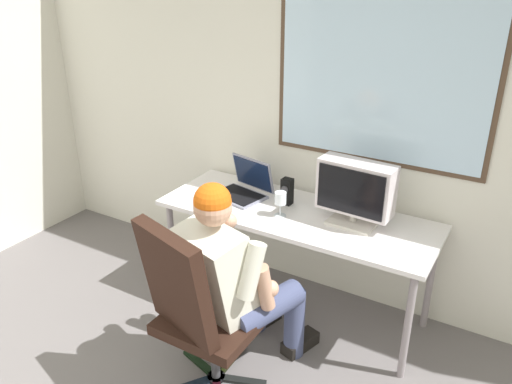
{
  "coord_description": "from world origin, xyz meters",
  "views": [
    {
      "loc": [
        1.07,
        -0.49,
        2.14
      ],
      "look_at": [
        -0.21,
        1.69,
        1.0
      ],
      "focal_mm": 36.16,
      "sensor_mm": 36.0,
      "label": 1
    }
  ],
  "objects_px": {
    "office_chair": "(195,305)",
    "crt_monitor": "(356,189)",
    "desk": "(296,221)",
    "person_seated": "(235,275)",
    "desk_speaker": "(287,191)",
    "laptop": "(245,186)",
    "wine_glass": "(280,200)"
  },
  "relations": [
    {
      "from": "office_chair",
      "to": "crt_monitor",
      "type": "bearing_deg",
      "value": 64.11
    },
    {
      "from": "desk",
      "to": "person_seated",
      "type": "distance_m",
      "value": 0.65
    },
    {
      "from": "desk",
      "to": "office_chair",
      "type": "relative_size",
      "value": 1.68
    },
    {
      "from": "crt_monitor",
      "to": "desk",
      "type": "bearing_deg",
      "value": -173.03
    },
    {
      "from": "desk",
      "to": "desk_speaker",
      "type": "relative_size",
      "value": 9.99
    },
    {
      "from": "laptop",
      "to": "person_seated",
      "type": "bearing_deg",
      "value": -62.39
    },
    {
      "from": "desk",
      "to": "laptop",
      "type": "distance_m",
      "value": 0.44
    },
    {
      "from": "desk",
      "to": "desk_speaker",
      "type": "distance_m",
      "value": 0.2
    },
    {
      "from": "crt_monitor",
      "to": "desk_speaker",
      "type": "bearing_deg",
      "value": 175.47
    },
    {
      "from": "office_chair",
      "to": "laptop",
      "type": "height_order",
      "value": "office_chair"
    },
    {
      "from": "crt_monitor",
      "to": "wine_glass",
      "type": "bearing_deg",
      "value": -162.43
    },
    {
      "from": "desk",
      "to": "wine_glass",
      "type": "distance_m",
      "value": 0.2
    },
    {
      "from": "person_seated",
      "to": "crt_monitor",
      "type": "bearing_deg",
      "value": 60.33
    },
    {
      "from": "desk",
      "to": "person_seated",
      "type": "height_order",
      "value": "person_seated"
    },
    {
      "from": "crt_monitor",
      "to": "wine_glass",
      "type": "height_order",
      "value": "crt_monitor"
    },
    {
      "from": "office_chair",
      "to": "laptop",
      "type": "relative_size",
      "value": 2.69
    },
    {
      "from": "desk_speaker",
      "to": "laptop",
      "type": "bearing_deg",
      "value": -178.16
    },
    {
      "from": "desk",
      "to": "person_seated",
      "type": "xyz_separation_m",
      "value": [
        -0.04,
        -0.64,
        -0.04
      ]
    },
    {
      "from": "laptop",
      "to": "desk_speaker",
      "type": "height_order",
      "value": "laptop"
    },
    {
      "from": "desk",
      "to": "crt_monitor",
      "type": "height_order",
      "value": "crt_monitor"
    },
    {
      "from": "office_chair",
      "to": "crt_monitor",
      "type": "distance_m",
      "value": 1.12
    },
    {
      "from": "wine_glass",
      "to": "desk_speaker",
      "type": "xyz_separation_m",
      "value": [
        -0.04,
        0.17,
        -0.02
      ]
    },
    {
      "from": "office_chair",
      "to": "crt_monitor",
      "type": "height_order",
      "value": "crt_monitor"
    },
    {
      "from": "crt_monitor",
      "to": "office_chair",
      "type": "bearing_deg",
      "value": -115.89
    },
    {
      "from": "laptop",
      "to": "wine_glass",
      "type": "distance_m",
      "value": 0.39
    },
    {
      "from": "person_seated",
      "to": "laptop",
      "type": "distance_m",
      "value": 0.82
    },
    {
      "from": "desk",
      "to": "office_chair",
      "type": "bearing_deg",
      "value": -97.02
    },
    {
      "from": "person_seated",
      "to": "desk",
      "type": "bearing_deg",
      "value": 86.25
    },
    {
      "from": "laptop",
      "to": "wine_glass",
      "type": "bearing_deg",
      "value": -24.5
    },
    {
      "from": "laptop",
      "to": "desk_speaker",
      "type": "bearing_deg",
      "value": 1.84
    },
    {
      "from": "wine_glass",
      "to": "person_seated",
      "type": "bearing_deg",
      "value": -87.37
    },
    {
      "from": "person_seated",
      "to": "crt_monitor",
      "type": "relative_size",
      "value": 2.63
    }
  ]
}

